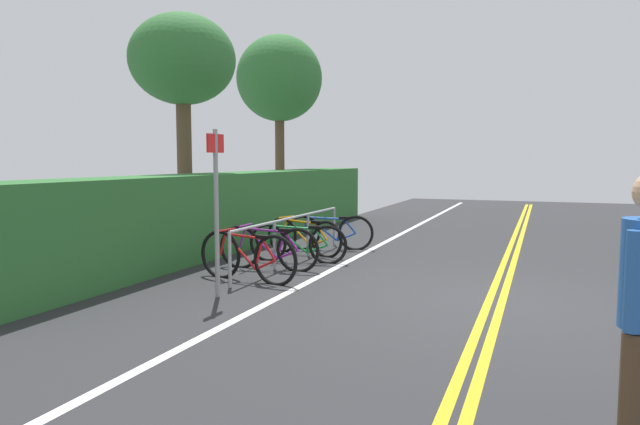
{
  "coord_description": "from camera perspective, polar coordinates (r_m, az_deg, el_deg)",
  "views": [
    {
      "loc": [
        -7.45,
        -0.52,
        1.8
      ],
      "look_at": [
        1.65,
        3.04,
        0.89
      ],
      "focal_mm": 32.16,
      "sensor_mm": 36.0,
      "label": 1
    }
  ],
  "objects": [
    {
      "name": "ground_plane",
      "position": [
        7.69,
        17.04,
        -8.66
      ],
      "size": [
        37.55,
        10.2,
        0.05
      ],
      "primitive_type": "cube",
      "color": "#2B2B2D"
    },
    {
      "name": "centre_line_yellow_inner",
      "position": [
        7.68,
        17.64,
        -8.49
      ],
      "size": [
        33.79,
        0.1,
        0.0
      ],
      "primitive_type": "cube",
      "color": "gold",
      "rests_on": "ground_plane"
    },
    {
      "name": "centre_line_yellow_outer",
      "position": [
        7.69,
        16.44,
        -8.44
      ],
      "size": [
        33.79,
        0.1,
        0.0
      ],
      "primitive_type": "cube",
      "color": "gold",
      "rests_on": "ground_plane"
    },
    {
      "name": "bike_lane_stripe_white",
      "position": [
        8.3,
        -1.73,
        -7.21
      ],
      "size": [
        33.79,
        0.12,
        0.0
      ],
      "primitive_type": "cube",
      "color": "white",
      "rests_on": "ground_plane"
    },
    {
      "name": "bike_rack",
      "position": [
        10.03,
        -2.78,
        -1.61
      ],
      "size": [
        4.35,
        0.05,
        0.81
      ],
      "color": "#9EA0A5",
      "rests_on": "ground_plane"
    },
    {
      "name": "bicycle_0",
      "position": [
        8.57,
        -7.26,
        -4.38
      ],
      "size": [
        0.46,
        1.76,
        0.78
      ],
      "color": "black",
      "rests_on": "ground_plane"
    },
    {
      "name": "bicycle_1",
      "position": [
        9.43,
        -5.15,
        -3.54
      ],
      "size": [
        0.46,
        1.77,
        0.76
      ],
      "color": "black",
      "rests_on": "ground_plane"
    },
    {
      "name": "bicycle_2",
      "position": [
        10.08,
        -2.23,
        -3.06
      ],
      "size": [
        0.46,
        1.79,
        0.72
      ],
      "color": "black",
      "rests_on": "ground_plane"
    },
    {
      "name": "bicycle_3",
      "position": [
        10.89,
        -1.62,
        -2.4
      ],
      "size": [
        0.59,
        1.73,
        0.73
      ],
      "color": "black",
      "rests_on": "ground_plane"
    },
    {
      "name": "bicycle_4",
      "position": [
        11.47,
        0.93,
        -1.99
      ],
      "size": [
        0.65,
        1.71,
        0.74
      ],
      "color": "black",
      "rests_on": "ground_plane"
    },
    {
      "name": "sign_post_near",
      "position": [
        7.53,
        -10.29,
        1.56
      ],
      "size": [
        0.36,
        0.06,
        2.19
      ],
      "color": "gray",
      "rests_on": "ground_plane"
    },
    {
      "name": "hedge_backdrop",
      "position": [
        12.21,
        -8.19,
        0.38
      ],
      "size": [
        13.3,
        1.1,
        1.52
      ],
      "primitive_type": "cube",
      "color": "#2D6B30",
      "rests_on": "ground_plane"
    },
    {
      "name": "tree_mid",
      "position": [
        12.53,
        -13.53,
        14.27
      ],
      "size": [
        2.19,
        2.19,
        4.79
      ],
      "color": "brown",
      "rests_on": "ground_plane"
    },
    {
      "name": "tree_far_right",
      "position": [
        17.2,
        -4.07,
        13.05
      ],
      "size": [
        2.5,
        2.5,
        5.41
      ],
      "color": "brown",
      "rests_on": "ground_plane"
    }
  ]
}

